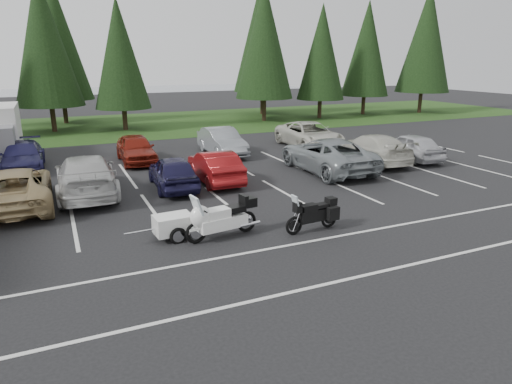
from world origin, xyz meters
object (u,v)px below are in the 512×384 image
Objects in this scene: car_near_2 at (15,188)px; car_near_6 at (327,155)px; adventure_motorcycle at (312,211)px; car_near_5 at (215,166)px; car_far_3 at (222,142)px; car_far_2 at (136,149)px; car_near_8 at (410,147)px; car_near_4 at (173,172)px; car_near_7 at (372,148)px; car_far_1 at (23,156)px; cargo_trailer at (173,227)px; car_far_4 at (310,135)px; touring_motorcycle at (222,214)px; car_near_3 at (86,175)px.

car_near_6 reaches higher than car_near_2.
car_near_5 is at bearing 91.98° from adventure_motorcycle.
car_far_3 is at bearing -59.55° from car_near_6.
car_near_6 is 9.95m from car_far_2.
car_near_4 is at bearing 6.34° from car_near_8.
car_near_7 is 1.09× the size of car_far_1.
car_near_4 is at bearing -45.62° from car_far_1.
adventure_motorcycle is (4.17, -1.19, 0.28)m from cargo_trailer.
car_far_4 is at bearing -147.23° from car_near_4.
car_near_5 is (7.87, 0.47, -0.04)m from car_near_2.
car_far_4 is at bearing 40.74° from touring_motorcycle.
car_far_1 is (-2.49, 5.80, -0.12)m from car_near_3.
car_near_6 is 1.37× the size of car_far_2.
adventure_motorcycle is (6.16, -7.15, -0.15)m from car_near_3.
car_near_7 is 1.91× the size of touring_motorcycle.
cargo_trailer is at bearing 150.07° from touring_motorcycle.
car_near_5 is at bearing -144.15° from car_far_4.
car_near_6 reaches higher than car_far_2.
car_far_1 is (-18.97, 5.94, -0.04)m from car_near_8.
car_near_7 is at bearing 23.04° from cargo_trailer.
car_far_2 is 11.31m from cargo_trailer.
cargo_trailer is at bearing 26.91° from car_near_8.
car_near_3 reaches higher than car_near_2.
car_far_1 is at bearing -43.24° from car_near_4.
car_far_1 is 15.58m from adventure_motorcycle.
car_near_2 is 1.26× the size of car_near_5.
car_near_8 is at bearing -177.72° from car_near_5.
car_far_1 is at bearing -90.74° from car_near_2.
cargo_trailer is (-1.41, -5.52, -0.32)m from car_near_4.
car_near_5 is at bearing -36.33° from car_far_1.
car_far_1 is at bearing 106.80° from touring_motorcycle.
car_near_2 reaches higher than car_far_2.
car_near_6 reaches higher than car_near_8.
touring_motorcycle reaches higher than car_far_2.
touring_motorcycle is at bearing -109.83° from car_far_3.
car_far_4 is 15.91m from cargo_trailer.
car_near_8 is 6.15m from car_far_4.
car_near_2 reaches higher than car_near_5.
car_far_4 is at bearing -76.62° from car_near_7.
car_near_6 is 9.69m from touring_motorcycle.
car_near_8 reaches higher than car_near_5.
car_far_1 is at bearing -24.12° from car_near_6.
car_near_2 is 1.13× the size of car_far_1.
car_far_3 is 2.13× the size of adventure_motorcycle.
touring_motorcycle is at bearing 35.54° from car_near_7.
touring_motorcycle is at bearing -128.47° from car_far_4.
car_near_7 is 3.14× the size of cargo_trailer.
car_near_7 is 2.39× the size of adventure_motorcycle.
car_near_2 reaches higher than adventure_motorcycle.
car_far_1 is 5.40m from car_far_2.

